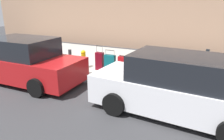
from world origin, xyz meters
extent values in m
plane|color=#333335|center=(0.00, 0.00, 0.00)|extent=(40.00, 40.00, 0.00)
cube|color=#9E9B93|center=(0.00, -2.50, 0.07)|extent=(18.00, 5.00, 0.14)
cube|color=navy|center=(-3.89, -0.50, 0.41)|extent=(0.48, 0.27, 0.54)
cube|color=black|center=(-3.89, -0.50, 0.41)|extent=(0.47, 0.09, 0.55)
cylinder|color=gray|center=(-4.08, -0.48, 0.70)|extent=(0.02, 0.02, 0.04)
cylinder|color=gray|center=(-3.69, -0.52, 0.70)|extent=(0.02, 0.02, 0.04)
cylinder|color=black|center=(-3.89, -0.50, 0.72)|extent=(0.40, 0.06, 0.02)
cylinder|color=black|center=(-4.09, -0.48, 0.16)|extent=(0.05, 0.02, 0.04)
cylinder|color=black|center=(-3.68, -0.52, 0.16)|extent=(0.05, 0.02, 0.04)
cube|color=#9EA0A8|center=(-3.35, -0.51, 0.51)|extent=(0.38, 0.22, 0.75)
cube|color=black|center=(-3.35, -0.51, 0.51)|extent=(0.38, 0.06, 0.76)
cylinder|color=gray|center=(-3.50, -0.52, 1.04)|extent=(0.02, 0.02, 0.31)
cylinder|color=gray|center=(-3.19, -0.50, 1.04)|extent=(0.02, 0.02, 0.31)
cylinder|color=black|center=(-3.35, -0.51, 1.20)|extent=(0.31, 0.04, 0.02)
cylinder|color=black|center=(-3.51, -0.52, 0.16)|extent=(0.05, 0.02, 0.04)
cylinder|color=black|center=(-3.19, -0.50, 0.16)|extent=(0.05, 0.02, 0.04)
cube|color=#59601E|center=(-2.82, -0.54, 0.50)|extent=(0.44, 0.24, 0.71)
cube|color=black|center=(-2.82, -0.54, 0.50)|extent=(0.44, 0.05, 0.73)
cylinder|color=gray|center=(-3.01, -0.54, 0.87)|extent=(0.02, 0.02, 0.04)
cylinder|color=gray|center=(-2.64, -0.54, 0.87)|extent=(0.02, 0.02, 0.04)
cylinder|color=black|center=(-2.82, -0.54, 0.89)|extent=(0.37, 0.03, 0.02)
cylinder|color=black|center=(-3.01, -0.54, 0.16)|extent=(0.04, 0.02, 0.04)
cylinder|color=black|center=(-2.63, -0.54, 0.16)|extent=(0.04, 0.02, 0.04)
cube|color=red|center=(-2.23, -0.49, 0.49)|extent=(0.50, 0.21, 0.71)
cube|color=black|center=(-2.23, -0.49, 0.49)|extent=(0.51, 0.06, 0.72)
cylinder|color=gray|center=(-2.45, -0.48, 0.87)|extent=(0.02, 0.02, 0.04)
cylinder|color=gray|center=(-2.02, -0.50, 0.87)|extent=(0.02, 0.02, 0.04)
cylinder|color=black|center=(-2.23, -0.49, 0.89)|extent=(0.44, 0.05, 0.02)
cylinder|color=black|center=(-2.45, -0.48, 0.16)|extent=(0.05, 0.02, 0.04)
cylinder|color=black|center=(-2.01, -0.50, 0.16)|extent=(0.05, 0.02, 0.04)
cube|color=#0F606B|center=(-1.63, -0.40, 0.51)|extent=(0.47, 0.21, 0.74)
cube|color=black|center=(-1.63, -0.40, 0.51)|extent=(0.48, 0.04, 0.75)
cylinder|color=gray|center=(-1.83, -0.40, 0.98)|extent=(0.02, 0.02, 0.20)
cylinder|color=gray|center=(-1.42, -0.41, 0.98)|extent=(0.02, 0.02, 0.20)
cylinder|color=black|center=(-1.63, -0.40, 1.08)|extent=(0.41, 0.03, 0.02)
cylinder|color=black|center=(-1.83, -0.40, 0.16)|extent=(0.04, 0.02, 0.04)
cylinder|color=black|center=(-1.42, -0.41, 0.16)|extent=(0.04, 0.02, 0.04)
cube|color=maroon|center=(-1.10, -0.46, 0.53)|extent=(0.34, 0.21, 0.78)
cube|color=black|center=(-1.10, -0.46, 0.53)|extent=(0.35, 0.04, 0.79)
cylinder|color=gray|center=(-1.24, -0.46, 1.06)|extent=(0.02, 0.02, 0.28)
cylinder|color=gray|center=(-0.96, -0.46, 1.06)|extent=(0.02, 0.02, 0.28)
cylinder|color=black|center=(-1.10, -0.46, 1.20)|extent=(0.28, 0.03, 0.02)
cylinder|color=black|center=(-1.24, -0.46, 0.16)|extent=(0.04, 0.02, 0.04)
cylinder|color=black|center=(-0.95, -0.47, 0.16)|extent=(0.04, 0.02, 0.04)
cylinder|color=#D89E0C|center=(-0.26, -0.47, 0.46)|extent=(0.20, 0.20, 0.64)
sphere|color=#D89E0C|center=(-0.26, -0.47, 0.83)|extent=(0.21, 0.21, 0.21)
cylinder|color=#D89E0C|center=(-0.11, -0.47, 0.49)|extent=(0.09, 0.10, 0.09)
cylinder|color=#D89E0C|center=(-0.41, -0.47, 0.49)|extent=(0.09, 0.10, 0.09)
cylinder|color=#333338|center=(0.37, -0.32, 0.54)|extent=(0.15, 0.15, 0.79)
cylinder|color=slate|center=(-5.30, -0.72, 0.67)|extent=(0.05, 0.05, 1.05)
cube|color=#1E2328|center=(-5.30, -0.72, 1.30)|extent=(0.12, 0.09, 0.22)
cube|color=silver|center=(-4.72, 1.74, 0.59)|extent=(4.67, 2.00, 0.83)
cube|color=black|center=(-4.72, 1.74, 1.34)|extent=(2.46, 1.74, 0.68)
cylinder|color=black|center=(-3.25, 2.56, 0.32)|extent=(0.65, 0.25, 0.64)
cylinder|color=black|center=(-3.34, 0.78, 0.32)|extent=(0.65, 0.25, 0.64)
cube|color=#AD1619|center=(1.01, 1.74, 0.60)|extent=(4.75, 1.97, 0.84)
cube|color=black|center=(1.01, 1.74, 1.36)|extent=(2.49, 1.76, 0.69)
cylinder|color=black|center=(2.49, 0.85, 0.32)|extent=(0.65, 0.24, 0.64)
cylinder|color=black|center=(-0.48, 2.63, 0.32)|extent=(0.65, 0.24, 0.64)
cylinder|color=black|center=(-0.42, 0.77, 0.32)|extent=(0.65, 0.24, 0.64)
camera|label=1|loc=(-5.52, 7.26, 2.95)|focal=33.97mm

